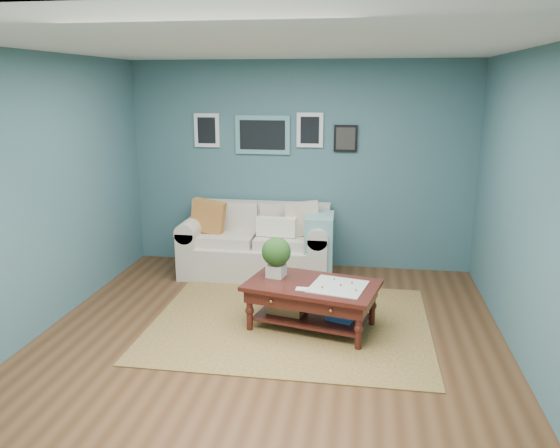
# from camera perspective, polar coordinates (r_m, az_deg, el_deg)

# --- Properties ---
(room_shell) EXTENTS (5.00, 5.02, 2.70)m
(room_shell) POSITION_cam_1_polar(r_m,az_deg,el_deg) (4.83, -1.55, 2.08)
(room_shell) COLOR brown
(room_shell) RESTS_ON ground
(area_rug) EXTENTS (2.81, 2.25, 0.01)m
(area_rug) POSITION_cam_1_polar(r_m,az_deg,el_deg) (5.71, 1.09, -10.29)
(area_rug) COLOR brown
(area_rug) RESTS_ON ground
(loveseat) EXTENTS (1.93, 0.88, 0.99)m
(loveseat) POSITION_cam_1_polar(r_m,az_deg,el_deg) (7.01, -1.75, -2.06)
(loveseat) COLOR beige
(loveseat) RESTS_ON ground
(coffee_table) EXTENTS (1.41, 1.01, 0.89)m
(coffee_table) POSITION_cam_1_polar(r_m,az_deg,el_deg) (5.50, 2.70, -6.89)
(coffee_table) COLOR #33140C
(coffee_table) RESTS_ON ground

